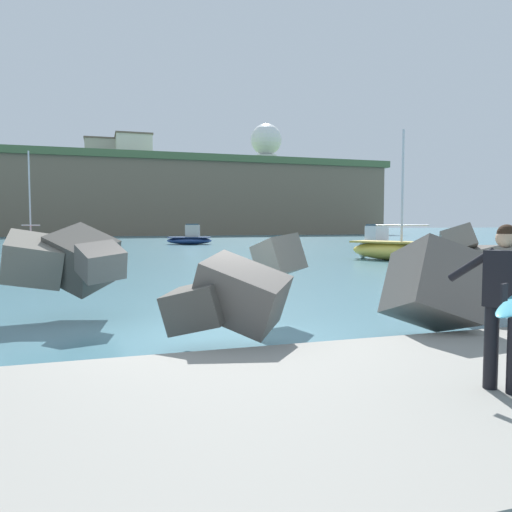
{
  "coord_description": "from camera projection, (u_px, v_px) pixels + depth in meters",
  "views": [
    {
      "loc": [
        -1.66,
        -8.58,
        2.02
      ],
      "look_at": [
        1.2,
        0.5,
        1.4
      ],
      "focal_mm": 34.92,
      "sensor_mm": 36.0,
      "label": 1
    }
  ],
  "objects": [
    {
      "name": "boat_mid_left",
      "position": [
        190.0,
        238.0,
        48.29
      ],
      "size": [
        4.79,
        3.33,
        2.01
      ],
      "color": "navy",
      "rests_on": "ground"
    },
    {
      "name": "station_building_central",
      "position": [
        102.0,
        151.0,
        98.44
      ],
      "size": [
        6.61,
        5.77,
        4.93
      ],
      "color": "#B2ADA3",
      "rests_on": "headland_bluff"
    },
    {
      "name": "breakwater_jetty",
      "position": [
        60.0,
        281.0,
        8.28
      ],
      "size": [
        25.44,
        6.11,
        2.21
      ],
      "color": "gray",
      "rests_on": "ground"
    },
    {
      "name": "boat_near_left",
      "position": [
        379.0,
        244.0,
        34.52
      ],
      "size": [
        1.74,
        5.11,
        1.98
      ],
      "color": "beige",
      "rests_on": "ground"
    },
    {
      "name": "boat_near_right",
      "position": [
        33.0,
        243.0,
        37.76
      ],
      "size": [
        4.59,
        6.07,
        7.52
      ],
      "color": "maroon",
      "rests_on": "ground"
    },
    {
      "name": "headland_bluff",
      "position": [
        115.0,
        199.0,
        98.42
      ],
      "size": [
        99.32,
        40.03,
        13.8
      ],
      "color": "#756651",
      "rests_on": "ground"
    },
    {
      "name": "station_building_west",
      "position": [
        134.0,
        149.0,
        95.7
      ],
      "size": [
        6.89,
        7.13,
        5.23
      ],
      "color": "silver",
      "rests_on": "headland_bluff"
    },
    {
      "name": "boat_near_centre",
      "position": [
        395.0,
        250.0,
        27.38
      ],
      "size": [
        4.2,
        5.41,
        7.08
      ],
      "color": "#EAC64C",
      "rests_on": "ground"
    },
    {
      "name": "mooring_buoy_inner",
      "position": [
        280.0,
        253.0,
        30.98
      ],
      "size": [
        0.44,
        0.44,
        0.44
      ],
      "color": "yellow",
      "rests_on": "ground"
    },
    {
      "name": "mooring_buoy_middle",
      "position": [
        363.0,
        254.0,
        29.24
      ],
      "size": [
        0.44,
        0.44,
        0.44
      ],
      "color": "silver",
      "rests_on": "ground"
    },
    {
      "name": "walkway_path",
      "position": [
        277.0,
        414.0,
        4.98
      ],
      "size": [
        48.0,
        4.4,
        0.24
      ],
      "primitive_type": "cube",
      "color": "gray",
      "rests_on": "ground"
    },
    {
      "name": "radar_dome",
      "position": [
        266.0,
        143.0,
        103.68
      ],
      "size": [
        6.48,
        6.48,
        8.94
      ],
      "color": "silver",
      "rests_on": "headland_bluff"
    },
    {
      "name": "ground_plane",
      "position": [
        200.0,
        338.0,
        8.8
      ],
      "size": [
        400.0,
        400.0,
        0.0
      ],
      "primitive_type": "plane",
      "color": "#42707F"
    }
  ]
}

